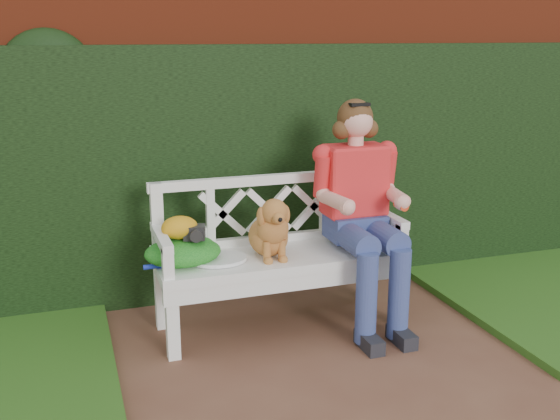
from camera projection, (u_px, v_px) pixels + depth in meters
name	position (u px, v px, depth m)	size (l,w,h in m)	color
ground	(362.00, 409.00, 3.18)	(60.00, 60.00, 0.00)	brown
brick_wall	(251.00, 131.00, 4.63)	(10.00, 0.30, 2.20)	maroon
ivy_hedge	(260.00, 171.00, 4.50)	(10.00, 0.18, 1.70)	#1D3C15
garden_bench	(280.00, 290.00, 4.03)	(1.58, 0.60, 0.48)	white
seated_woman	(357.00, 215.00, 4.05)	(0.57, 0.76, 1.36)	red
dog	(270.00, 226.00, 3.85)	(0.25, 0.34, 0.38)	brown
tennis_racket	(214.00, 260.00, 3.80)	(0.63, 0.26, 0.03)	white
green_bag	(183.00, 251.00, 3.76)	(0.44, 0.34, 0.15)	#2D7F2C
camera_item	(194.00, 232.00, 3.73)	(0.12, 0.09, 0.08)	black
baseball_glove	(180.00, 227.00, 3.73)	(0.21, 0.16, 0.13)	#C98B14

